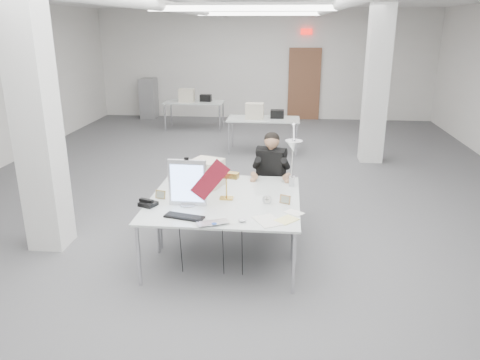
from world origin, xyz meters
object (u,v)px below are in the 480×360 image
object	(u,v)px
seated_person	(271,163)
monitor	(187,183)
desk_phone	(148,204)
laptop	(214,225)
beige_monitor	(207,173)
bankers_lamp	(226,185)
office_chair	(271,183)
desk_main	(220,213)
architect_lamp	(293,155)

from	to	relation	value
seated_person	monitor	size ratio (longest dim) A/B	1.82
seated_person	desk_phone	world-z (taller)	seated_person
desk_phone	laptop	bearing A→B (deg)	-6.79
monitor	beige_monitor	bearing A→B (deg)	83.19
seated_person	beige_monitor	size ratio (longest dim) A/B	2.70
bankers_lamp	laptop	bearing A→B (deg)	-78.28
office_chair	desk_phone	bearing A→B (deg)	-116.83
monitor	bankers_lamp	bearing A→B (deg)	32.20
laptop	beige_monitor	distance (m)	1.31
seated_person	laptop	world-z (taller)	seated_person
desk_main	laptop	xyz separation A→B (m)	(0.00, -0.39, 0.03)
laptop	architect_lamp	xyz separation A→B (m)	(0.81, 1.13, 0.47)
architect_lamp	bankers_lamp	bearing A→B (deg)	-148.22
monitor	architect_lamp	size ratio (longest dim) A/B	0.57
bankers_lamp	architect_lamp	xyz separation A→B (m)	(0.78, 0.32, 0.30)
desk_phone	monitor	bearing A→B (deg)	32.26
desk_phone	beige_monitor	world-z (taller)	beige_monitor
office_chair	monitor	bearing A→B (deg)	-106.99
bankers_lamp	seated_person	bearing A→B (deg)	78.89
desk_main	beige_monitor	size ratio (longest dim) A/B	4.88
beige_monitor	desk_phone	bearing A→B (deg)	-106.92
laptop	beige_monitor	xyz separation A→B (m)	(-0.29, 1.27, 0.16)
laptop	beige_monitor	bearing A→B (deg)	78.35
monitor	bankers_lamp	world-z (taller)	monitor
laptop	office_chair	bearing A→B (deg)	50.49
office_chair	architect_lamp	xyz separation A→B (m)	(0.29, -0.82, 0.65)
desk_phone	architect_lamp	distance (m)	1.84
desk_phone	architect_lamp	size ratio (longest dim) A/B	0.19
desk_main	laptop	size ratio (longest dim) A/B	5.37
office_chair	laptop	distance (m)	2.03
seated_person	desk_phone	distance (m)	1.97
beige_monitor	laptop	bearing A→B (deg)	-57.95
desk_main	desk_phone	size ratio (longest dim) A/B	9.84
office_chair	monitor	xyz separation A→B (m)	(-0.91, -1.39, 0.45)
monitor	beige_monitor	xyz separation A→B (m)	(0.10, 0.70, -0.10)
laptop	desk_phone	bearing A→B (deg)	125.27
bankers_lamp	monitor	bearing A→B (deg)	-136.03
seated_person	beige_monitor	distance (m)	1.03
laptop	bankers_lamp	size ratio (longest dim) A/B	0.93
monitor	architect_lamp	bearing A→B (deg)	26.93
beige_monitor	architect_lamp	bearing A→B (deg)	12.26
seated_person	monitor	world-z (taller)	seated_person
laptop	architect_lamp	distance (m)	1.47
desk_main	bankers_lamp	distance (m)	0.46
desk_phone	bankers_lamp	bearing A→B (deg)	43.36
desk_main	seated_person	world-z (taller)	seated_person
office_chair	seated_person	xyz separation A→B (m)	(0.00, -0.05, 0.32)
laptop	bankers_lamp	xyz separation A→B (m)	(0.02, 0.81, 0.17)
desk_main	seated_person	xyz separation A→B (m)	(0.52, 1.51, 0.16)
office_chair	bankers_lamp	world-z (taller)	office_chair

